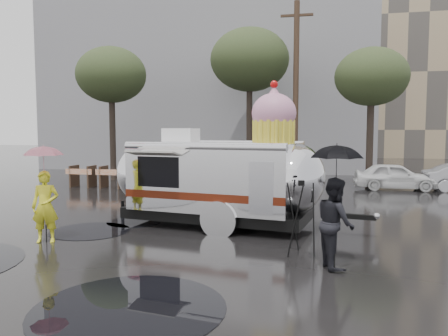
% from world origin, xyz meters
% --- Properties ---
extents(ground, '(120.00, 120.00, 0.00)m').
position_xyz_m(ground, '(0.00, 0.00, 0.00)').
color(ground, black).
rests_on(ground, ground).
extents(puddles, '(9.96, 10.95, 0.01)m').
position_xyz_m(puddles, '(-2.38, 0.13, 0.01)').
color(puddles, black).
rests_on(puddles, ground).
extents(grey_building, '(22.00, 12.00, 13.00)m').
position_xyz_m(grey_building, '(-4.00, 24.00, 6.50)').
color(grey_building, gray).
rests_on(grey_building, ground).
extents(utility_pole, '(1.60, 0.28, 9.00)m').
position_xyz_m(utility_pole, '(2.50, 14.00, 4.62)').
color(utility_pole, '#473323').
rests_on(utility_pole, ground).
extents(tree_left, '(3.64, 3.64, 6.95)m').
position_xyz_m(tree_left, '(-7.00, 13.00, 5.48)').
color(tree_left, '#382D26').
rests_on(tree_left, ground).
extents(tree_mid, '(4.20, 4.20, 8.03)m').
position_xyz_m(tree_mid, '(0.00, 15.00, 6.34)').
color(tree_mid, '#382D26').
rests_on(tree_mid, ground).
extents(tree_right, '(3.36, 3.36, 6.42)m').
position_xyz_m(tree_right, '(6.00, 13.00, 5.06)').
color(tree_right, '#382D26').
rests_on(tree_right, ground).
extents(barricade_row, '(4.30, 0.80, 1.00)m').
position_xyz_m(barricade_row, '(-5.55, 9.96, 0.52)').
color(barricade_row, '#473323').
rests_on(barricade_row, ground).
extents(airstream_trailer, '(7.36, 3.19, 4.00)m').
position_xyz_m(airstream_trailer, '(0.99, 3.29, 1.40)').
color(airstream_trailer, silver).
rests_on(airstream_trailer, ground).
extents(person_left, '(0.70, 0.57, 1.69)m').
position_xyz_m(person_left, '(-2.63, 0.65, 0.85)').
color(person_left, yellow).
rests_on(person_left, ground).
extents(umbrella_pink, '(1.10, 1.10, 2.30)m').
position_xyz_m(umbrella_pink, '(-2.63, 0.65, 1.93)').
color(umbrella_pink, pink).
rests_on(umbrella_pink, ground).
extents(person_right, '(0.68, 0.93, 1.74)m').
position_xyz_m(person_right, '(3.96, 0.12, 0.87)').
color(person_right, black).
rests_on(person_right, ground).
extents(umbrella_black, '(1.24, 1.24, 2.40)m').
position_xyz_m(umbrella_black, '(3.96, 0.12, 1.97)').
color(umbrella_black, black).
rests_on(umbrella_black, ground).
extents(tripod, '(0.62, 0.66, 1.60)m').
position_xyz_m(tripod, '(3.29, 0.81, 0.97)').
color(tripod, black).
rests_on(tripod, ground).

